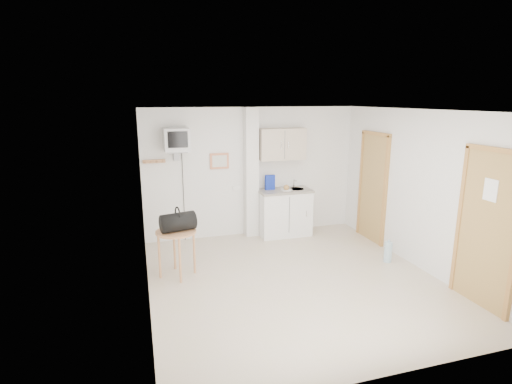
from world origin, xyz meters
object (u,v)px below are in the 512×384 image
object	(u,v)px
crt_television	(177,140)
duffel_bag	(178,222)
round_table	(176,237)
water_bottle	(388,252)

from	to	relation	value
crt_television	duffel_bag	bearing A→B (deg)	-96.82
round_table	water_bottle	distance (m)	3.47
round_table	duffel_bag	distance (m)	0.25
crt_television	water_bottle	distance (m)	4.09
duffel_bag	water_bottle	size ratio (longest dim) A/B	1.45
crt_television	round_table	size ratio (longest dim) A/B	2.97
water_bottle	duffel_bag	bearing A→B (deg)	172.42
crt_television	round_table	bearing A→B (deg)	-98.35
water_bottle	round_table	bearing A→B (deg)	172.19
duffel_bag	crt_television	bearing A→B (deg)	69.39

